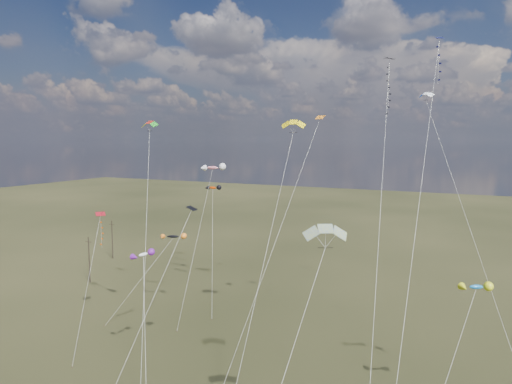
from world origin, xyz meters
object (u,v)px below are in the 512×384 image
at_px(utility_pole_near, 89,259).
at_px(novelty_black_orange, 173,237).
at_px(parafoil_yellow, 293,123).
at_px(diamond_black_high, 388,103).
at_px(utility_pole_far, 112,239).

relative_size(utility_pole_near, novelty_black_orange, 0.69).
relative_size(utility_pole_near, parafoil_yellow, 0.29).
height_order(utility_pole_near, diamond_black_high, diamond_black_high).
height_order(utility_pole_far, diamond_black_high, diamond_black_high).
bearing_deg(utility_pole_far, novelty_black_orange, -32.56).
bearing_deg(novelty_black_orange, utility_pole_far, 147.44).
xyz_separation_m(parafoil_yellow, novelty_black_orange, (-19.59, 3.74, -15.52)).
bearing_deg(novelty_black_orange, utility_pole_near, 167.52).
height_order(utility_pole_near, novelty_black_orange, novelty_black_orange).
bearing_deg(utility_pole_near, diamond_black_high, -7.01).
xyz_separation_m(utility_pole_near, utility_pole_far, (-8.00, 14.00, 0.00)).
height_order(diamond_black_high, novelty_black_orange, diamond_black_high).
distance_m(diamond_black_high, novelty_black_orange, 34.31).
distance_m(diamond_black_high, parafoil_yellow, 10.30).
distance_m(utility_pole_near, utility_pole_far, 16.12).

